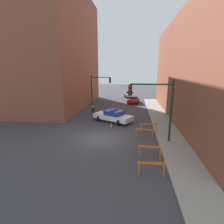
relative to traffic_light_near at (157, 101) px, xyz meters
name	(u,v)px	position (x,y,z in m)	size (l,w,h in m)	color
ground_plane	(101,139)	(-4.73, 0.02, -3.53)	(120.00, 120.00, 0.00)	#38383D
sidewalk_right	(172,141)	(1.47, 0.02, -3.47)	(2.40, 44.00, 0.12)	gray
building_corner_left	(44,51)	(-16.73, 14.02, 5.45)	(14.00, 20.00, 17.97)	brown
traffic_light_near	(157,101)	(0.00, 0.00, 0.00)	(3.64, 0.35, 5.20)	black
traffic_light_far	(98,86)	(-8.03, 15.03, -0.13)	(3.44, 0.35, 5.20)	black
police_car	(113,116)	(-4.27, 5.39, -2.81)	(5.00, 3.92, 1.52)	white
parked_car_near	(133,99)	(-1.95, 17.98, -2.86)	(2.37, 4.36, 1.31)	maroon
parked_car_mid	(129,94)	(-2.87, 25.20, -2.86)	(2.42, 4.39, 1.31)	silver
pedestrian_crossing	(93,112)	(-6.92, 6.41, -2.67)	(0.50, 0.50, 1.66)	#474C66
barrier_front	(151,167)	(-0.80, -5.21, -2.91)	(1.60, 0.25, 0.90)	orange
barrier_mid	(150,150)	(-0.70, -2.98, -2.91)	(1.60, 0.18, 0.90)	orange
barrier_back	(144,132)	(-0.88, 0.63, -2.91)	(1.60, 0.19, 0.90)	orange
barrier_corner	(149,126)	(-0.34, 2.41, -2.91)	(1.60, 0.32, 0.90)	orange
traffic_cone	(111,125)	(-4.20, 3.13, -3.21)	(0.36, 0.36, 0.66)	black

